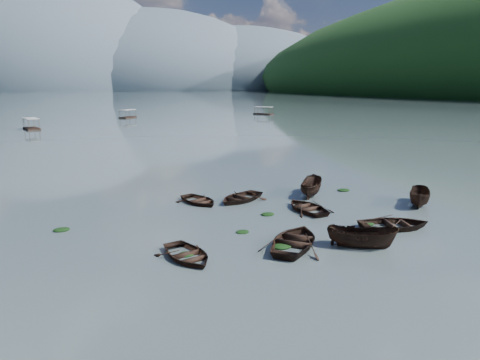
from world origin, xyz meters
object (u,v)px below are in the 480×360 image
object	(u,v)px
rowboat_0	(187,258)
pontoon_left	(32,129)
pontoon_centre	(128,118)
rowboat_3	(307,210)

from	to	relation	value
rowboat_0	pontoon_left	distance (m)	81.61
rowboat_0	pontoon_centre	xyz separation A→B (m)	(8.39, 106.93, 0.00)
rowboat_3	pontoon_centre	world-z (taller)	pontoon_centre
pontoon_left	pontoon_centre	world-z (taller)	pontoon_left
pontoon_centre	rowboat_3	bearing A→B (deg)	-50.51
rowboat_0	pontoon_centre	bearing A→B (deg)	72.54
rowboat_3	pontoon_centre	size ratio (longest dim) A/B	0.72
pontoon_left	pontoon_centre	xyz separation A→B (m)	(23.01, 26.65, 0.00)
pontoon_left	rowboat_3	bearing A→B (deg)	-86.54
rowboat_0	pontoon_left	size ratio (longest dim) A/B	0.67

